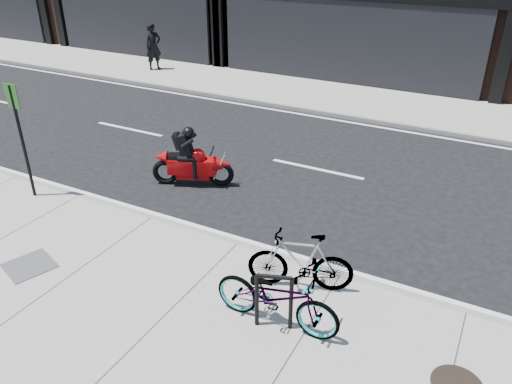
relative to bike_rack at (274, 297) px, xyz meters
The scene contains 10 objects.
ground 3.98m from the bike_rack, 113.12° to the left, with size 120.00×120.00×0.00m, color black.
sidewalk_near 2.16m from the bike_rack, 137.89° to the right, with size 60.00×6.00×0.13m, color gray.
sidewalk_far 11.48m from the bike_rack, 97.72° to the left, with size 60.00×3.50×0.13m, color gray.
bike_rack is the anchor object (origin of this frame).
bicycle_front 0.08m from the bike_rack, 80.32° to the left, with size 0.67×1.91×1.01m, color gray.
bicycle_rear 1.01m from the bike_rack, 91.50° to the left, with size 0.48×1.69×1.01m, color gray.
motorcycle 5.11m from the bike_rack, 136.54° to the left, with size 1.80×0.98×1.42m.
pedestrian 15.86m from the bike_rack, 134.23° to the left, with size 0.67×0.44×1.85m, color black.
utility_grate 4.45m from the bike_rack, behind, with size 0.75×0.75×0.01m, color #525254.
sign_post 6.58m from the bike_rack, 169.32° to the left, with size 0.33×0.07×2.47m.
Camera 1 is at (3.92, -8.63, 5.27)m, focal length 35.00 mm.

